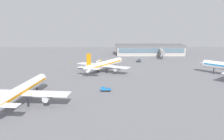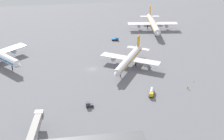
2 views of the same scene
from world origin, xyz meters
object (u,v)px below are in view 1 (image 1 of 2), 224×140
at_px(airplane_distant, 21,91).
at_px(pushback_tractor, 105,89).
at_px(baggage_tug, 139,61).
at_px(airplane_taxiing, 104,64).
at_px(ground_crew_worker, 72,63).
at_px(safety_cone_near_gate, 63,65).
at_px(fuel_truck, 99,62).

height_order(airplane_distant, pushback_tractor, airplane_distant).
bearing_deg(baggage_tug, airplane_distant, -121.73).
bearing_deg(baggage_tug, airplane_taxiing, -126.33).
bearing_deg(ground_crew_worker, airplane_taxiing, -26.63).
bearing_deg(safety_cone_near_gate, airplane_distant, 89.64).
xyz_separation_m(baggage_tug, pushback_tractor, (23.98, 77.73, -0.19)).
bearing_deg(baggage_tug, pushback_tractor, -108.79).
bearing_deg(airplane_distant, safety_cone_near_gate, 6.16).
xyz_separation_m(fuel_truck, pushback_tractor, (-5.79, 72.07, -0.42)).
height_order(airplane_taxiing, airplane_distant, airplane_distant).
height_order(airplane_distant, safety_cone_near_gate, airplane_distant).
relative_size(airplane_taxiing, safety_cone_near_gate, 63.38).
height_order(fuel_truck, pushback_tractor, fuel_truck).
distance_m(ground_crew_worker, safety_cone_near_gate, 8.15).
relative_size(fuel_truck, pushback_tractor, 1.47).
bearing_deg(ground_crew_worker, baggage_tug, 33.09).
height_order(pushback_tractor, ground_crew_worker, pushback_tractor).
bearing_deg(airplane_taxiing, airplane_distant, -175.55).
bearing_deg(fuel_truck, ground_crew_worker, 119.88).
relative_size(airplane_taxiing, pushback_tractor, 8.51).
relative_size(baggage_tug, ground_crew_worker, 1.95).
bearing_deg(airplane_taxiing, ground_crew_worker, 71.69).
bearing_deg(airplane_taxiing, safety_cone_near_gate, 84.57).
bearing_deg(pushback_tractor, baggage_tug, -109.29).
xyz_separation_m(pushback_tractor, safety_cone_near_gate, (30.05, -63.08, -0.67)).
bearing_deg(safety_cone_near_gate, ground_crew_worker, -131.61).
bearing_deg(safety_cone_near_gate, airplane_taxiing, 143.17).
bearing_deg(fuel_truck, pushback_tractor, -154.31).
xyz_separation_m(airplane_distant, pushback_tractor, (-30.55, -16.41, -4.15)).
distance_m(airplane_distant, ground_crew_worker, 85.88).
relative_size(pushback_tractor, ground_crew_worker, 2.68).
distance_m(pushback_tractor, ground_crew_worker, 73.42).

